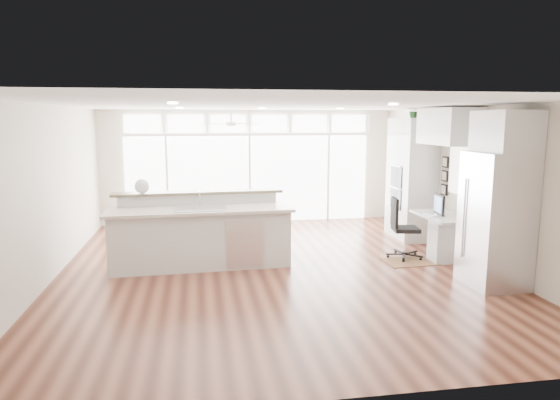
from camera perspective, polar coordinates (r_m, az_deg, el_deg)
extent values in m
cube|color=#462015|center=(8.43, -0.63, -7.92)|extent=(7.00, 8.00, 0.02)
cube|color=white|center=(8.06, -0.66, 10.82)|extent=(7.00, 8.00, 0.02)
cube|color=beige|center=(12.08, -3.53, 3.84)|extent=(7.00, 0.04, 2.70)
cube|color=beige|center=(4.30, 7.52, -5.97)|extent=(7.00, 0.04, 2.70)
cube|color=beige|center=(8.36, -25.09, 0.62)|extent=(0.04, 8.00, 2.70)
cube|color=beige|center=(9.33, 21.14, 1.67)|extent=(0.04, 8.00, 2.70)
cube|color=white|center=(12.05, -3.49, 2.39)|extent=(5.80, 0.06, 2.08)
cube|color=white|center=(11.97, -3.55, 8.73)|extent=(5.90, 0.06, 0.40)
cube|color=white|center=(9.54, 20.09, 3.09)|extent=(0.04, 0.85, 0.85)
cube|color=silver|center=(10.79, -5.61, 9.19)|extent=(1.16, 1.16, 0.32)
cube|color=white|center=(8.26, -0.88, 10.64)|extent=(3.40, 3.00, 0.02)
cube|color=silver|center=(10.78, 14.76, 2.37)|extent=(0.64, 1.20, 2.50)
cube|color=silver|center=(9.57, 17.98, -3.89)|extent=(0.72, 1.30, 0.76)
cube|color=silver|center=(9.36, 18.80, 7.97)|extent=(0.64, 1.30, 0.64)
cube|color=silver|center=(8.04, 23.44, -2.11)|extent=(0.76, 0.90, 2.00)
cube|color=silver|center=(7.94, 24.40, 7.15)|extent=(0.64, 0.90, 0.60)
cube|color=black|center=(10.10, 18.33, 2.63)|extent=(0.06, 0.22, 0.80)
cube|color=silver|center=(8.52, -9.05, -3.52)|extent=(3.13, 1.28, 1.22)
cube|color=#3E2413|center=(9.10, 14.61, -6.83)|extent=(0.90, 0.68, 0.01)
cube|color=black|center=(9.21, 14.17, -3.18)|extent=(0.64, 0.60, 1.09)
sphere|color=white|center=(8.80, -15.49, 1.54)|extent=(0.27, 0.27, 0.25)
cube|color=black|center=(9.42, 17.72, -0.47)|extent=(0.15, 0.49, 0.40)
cube|color=white|center=(9.38, 16.74, -1.67)|extent=(0.16, 0.32, 0.02)
imported|color=#285C27|center=(10.71, 15.06, 9.69)|extent=(0.29, 0.32, 0.25)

